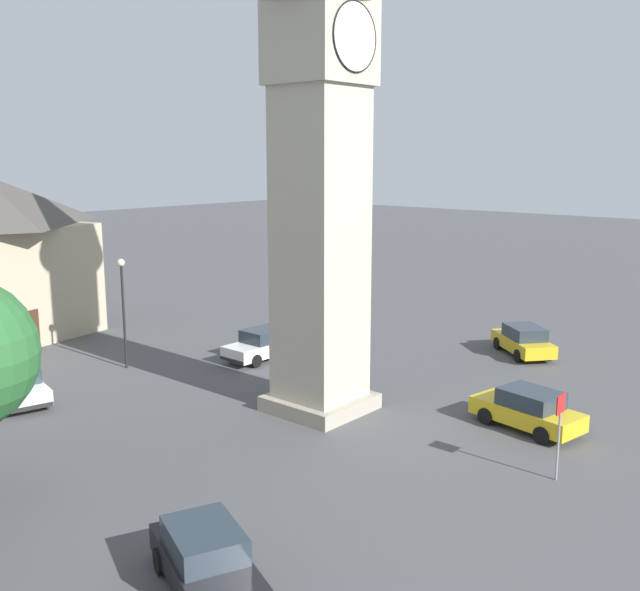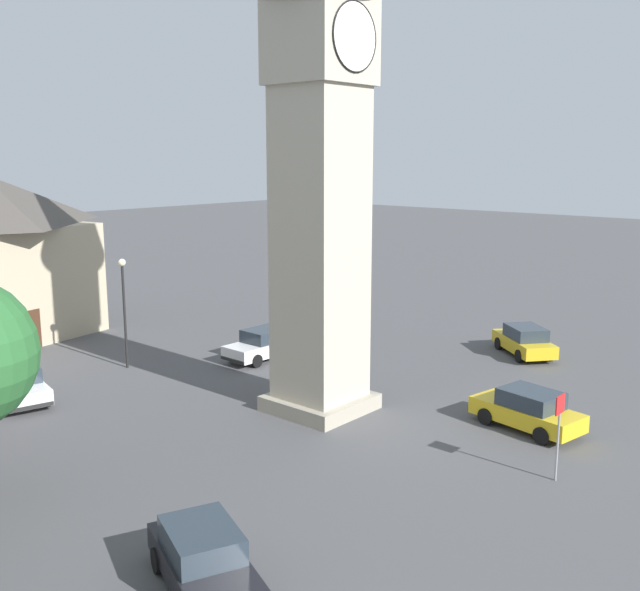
% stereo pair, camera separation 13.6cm
% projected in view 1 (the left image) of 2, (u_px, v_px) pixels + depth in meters
% --- Properties ---
extents(ground_plane, '(200.00, 200.00, 0.00)m').
position_uv_depth(ground_plane, '(320.00, 409.00, 28.93)').
color(ground_plane, '#4C4C4F').
extents(clock_tower, '(4.29, 4.29, 22.48)m').
position_uv_depth(clock_tower, '(320.00, 68.00, 26.41)').
color(clock_tower, '#A59C89').
rests_on(clock_tower, ground).
extents(car_blue_kerb, '(3.14, 4.46, 1.53)m').
position_uv_depth(car_blue_kerb, '(206.00, 560.00, 16.76)').
color(car_blue_kerb, black).
rests_on(car_blue_kerb, ground).
extents(car_silver_kerb, '(4.15, 1.87, 1.53)m').
position_uv_depth(car_silver_kerb, '(263.00, 344.00, 35.94)').
color(car_silver_kerb, white).
rests_on(car_silver_kerb, ground).
extents(car_red_corner, '(2.40, 4.36, 1.53)m').
position_uv_depth(car_red_corner, '(528.00, 409.00, 26.71)').
color(car_red_corner, gold).
rests_on(car_red_corner, ground).
extents(car_white_side, '(3.91, 4.27, 1.53)m').
position_uv_depth(car_white_side, '(523.00, 340.00, 36.68)').
color(car_white_side, gold).
rests_on(car_white_side, ground).
extents(car_black_far, '(2.58, 4.40, 1.53)m').
position_uv_depth(car_black_far, '(17.00, 384.00, 29.62)').
color(car_black_far, white).
rests_on(car_black_far, ground).
extents(pedestrian, '(0.56, 0.27, 1.69)m').
position_uv_depth(pedestrian, '(339.00, 339.00, 35.88)').
color(pedestrian, black).
rests_on(pedestrian, ground).
extents(lamp_post, '(0.36, 0.36, 5.28)m').
position_uv_depth(lamp_post, '(123.00, 296.00, 33.90)').
color(lamp_post, black).
rests_on(lamp_post, ground).
extents(road_sign, '(0.60, 0.07, 2.80)m').
position_uv_depth(road_sign, '(560.00, 423.00, 22.27)').
color(road_sign, gray).
rests_on(road_sign, ground).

